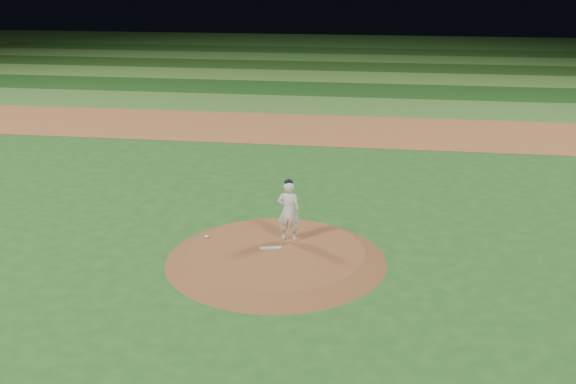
{
  "coord_description": "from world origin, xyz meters",
  "views": [
    {
      "loc": [
        2.46,
        -14.39,
        6.82
      ],
      "look_at": [
        0.0,
        2.0,
        1.1
      ],
      "focal_mm": 40.0,
      "sensor_mm": 36.0,
      "label": 1
    }
  ],
  "objects": [
    {
      "name": "ground",
      "position": [
        0.0,
        0.0,
        0.0
      ],
      "size": [
        120.0,
        120.0,
        0.0
      ],
      "primitive_type": "plane",
      "color": "#255B1D",
      "rests_on": "ground"
    },
    {
      "name": "infield_dirt_band",
      "position": [
        0.0,
        14.0,
        0.01
      ],
      "size": [
        70.0,
        6.0,
        0.02
      ],
      "primitive_type": "cube",
      "color": "#9F5E31",
      "rests_on": "ground"
    },
    {
      "name": "outfield_stripe_0",
      "position": [
        0.0,
        19.5,
        0.01
      ],
      "size": [
        70.0,
        5.0,
        0.02
      ],
      "primitive_type": "cube",
      "color": "#3D732A",
      "rests_on": "ground"
    },
    {
      "name": "outfield_stripe_1",
      "position": [
        0.0,
        24.5,
        0.01
      ],
      "size": [
        70.0,
        5.0,
        0.02
      ],
      "primitive_type": "cube",
      "color": "#194215",
      "rests_on": "ground"
    },
    {
      "name": "outfield_stripe_2",
      "position": [
        0.0,
        29.5,
        0.01
      ],
      "size": [
        70.0,
        5.0,
        0.02
      ],
      "primitive_type": "cube",
      "color": "#43772B",
      "rests_on": "ground"
    },
    {
      "name": "outfield_stripe_3",
      "position": [
        0.0,
        34.5,
        0.01
      ],
      "size": [
        70.0,
        5.0,
        0.02
      ],
      "primitive_type": "cube",
      "color": "#1C4014",
      "rests_on": "ground"
    },
    {
      "name": "outfield_stripe_4",
      "position": [
        0.0,
        39.5,
        0.01
      ],
      "size": [
        70.0,
        5.0,
        0.02
      ],
      "primitive_type": "cube",
      "color": "#396E28",
      "rests_on": "ground"
    },
    {
      "name": "outfield_stripe_5",
      "position": [
        0.0,
        44.5,
        0.01
      ],
      "size": [
        70.0,
        5.0,
        0.02
      ],
      "primitive_type": "cube",
      "color": "#1A4416",
      "rests_on": "ground"
    },
    {
      "name": "pitchers_mound",
      "position": [
        0.0,
        0.0,
        0.12
      ],
      "size": [
        5.5,
        5.5,
        0.25
      ],
      "primitive_type": "cone",
      "color": "brown",
      "rests_on": "ground"
    },
    {
      "name": "pitching_rubber",
      "position": [
        -0.16,
        0.08,
        0.26
      ],
      "size": [
        0.57,
        0.27,
        0.03
      ],
      "primitive_type": "cube",
      "rotation": [
        0.0,
        0.0,
        0.26
      ],
      "color": "beige",
      "rests_on": "pitchers_mound"
    },
    {
      "name": "rosin_bag",
      "position": [
        -1.92,
        0.51,
        0.28
      ],
      "size": [
        0.12,
        0.12,
        0.07
      ],
      "primitive_type": "ellipsoid",
      "color": "silver",
      "rests_on": "pitchers_mound"
    },
    {
      "name": "pitcher_on_mound",
      "position": [
        0.21,
        0.69,
        1.06
      ],
      "size": [
        0.58,
        0.38,
        1.64
      ],
      "color": "white",
      "rests_on": "pitchers_mound"
    }
  ]
}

